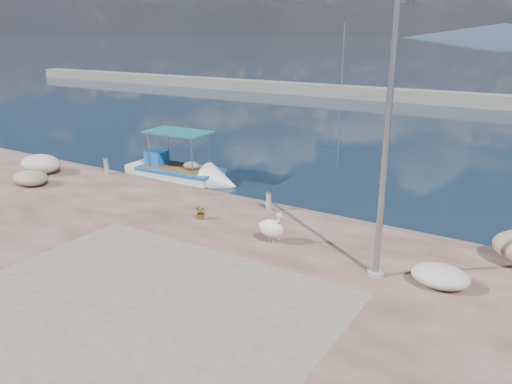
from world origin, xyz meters
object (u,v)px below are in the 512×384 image
object	(u,v)px
lamp_post	(386,153)
pelican	(272,228)
bollard_near	(269,200)
boat_left	(180,174)

from	to	relation	value
lamp_post	pelican	bearing A→B (deg)	174.51
pelican	lamp_post	size ratio (longest dim) A/B	0.16
lamp_post	bollard_near	distance (m)	6.40
boat_left	lamp_post	world-z (taller)	lamp_post
bollard_near	boat_left	bearing A→B (deg)	157.37
pelican	lamp_post	xyz separation A→B (m)	(3.39, -0.33, 2.81)
boat_left	lamp_post	size ratio (longest dim) A/B	0.80
boat_left	pelican	world-z (taller)	boat_left
pelican	boat_left	bearing A→B (deg)	156.09
boat_left	pelican	xyz separation A→B (m)	(8.10, -5.19, 0.78)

